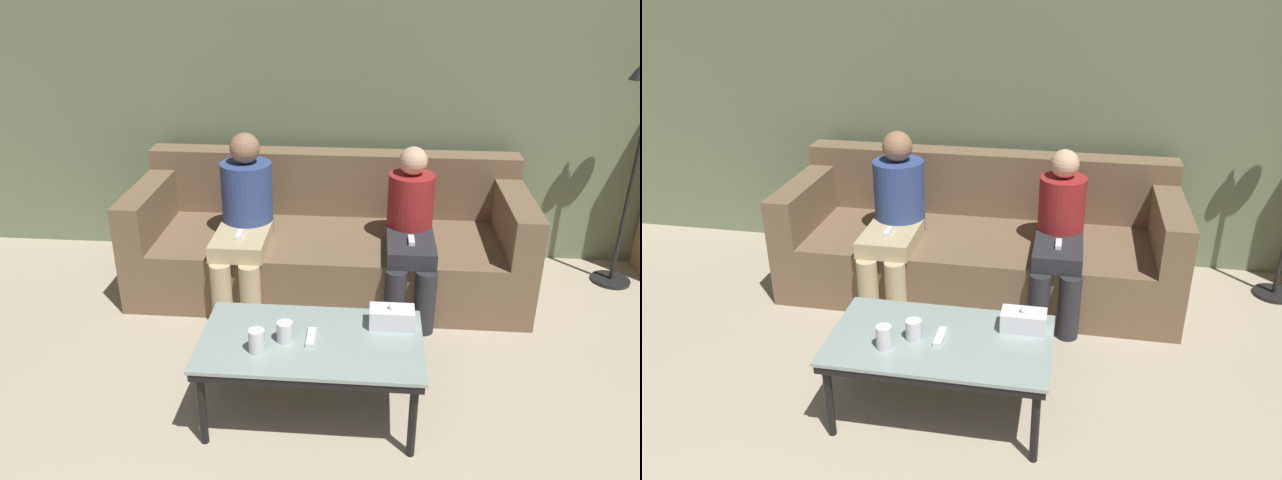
% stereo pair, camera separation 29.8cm
% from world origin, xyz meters
% --- Properties ---
extents(wall_back, '(12.00, 0.06, 2.60)m').
position_xyz_m(wall_back, '(0.00, 4.04, 1.30)').
color(wall_back, '#707F5B').
rests_on(wall_back, ground_plane).
extents(couch, '(2.59, 0.98, 0.86)m').
position_xyz_m(couch, '(0.00, 3.48, 0.31)').
color(couch, brown).
rests_on(couch, ground_plane).
extents(coffee_table, '(1.07, 0.61, 0.44)m').
position_xyz_m(coffee_table, '(0.01, 2.09, 0.40)').
color(coffee_table, '#8C9E99').
rests_on(coffee_table, ground_plane).
extents(cup_near_left, '(0.08, 0.08, 0.10)m').
position_xyz_m(cup_near_left, '(-0.11, 2.07, 0.49)').
color(cup_near_left, silver).
rests_on(cup_near_left, coffee_table).
extents(cup_near_right, '(0.08, 0.08, 0.12)m').
position_xyz_m(cup_near_right, '(-0.23, 1.97, 0.50)').
color(cup_near_right, silver).
rests_on(cup_near_right, coffee_table).
extents(tissue_box, '(0.22, 0.12, 0.13)m').
position_xyz_m(tissue_box, '(0.40, 2.24, 0.49)').
color(tissue_box, white).
rests_on(tissue_box, coffee_table).
extents(game_remote, '(0.04, 0.15, 0.02)m').
position_xyz_m(game_remote, '(0.01, 2.09, 0.45)').
color(game_remote, white).
rests_on(game_remote, coffee_table).
extents(seated_person_left_end, '(0.33, 0.71, 1.10)m').
position_xyz_m(seated_person_left_end, '(-0.53, 3.25, 0.58)').
color(seated_person_left_end, tan).
rests_on(seated_person_left_end, ground_plane).
extents(seated_person_mid_left, '(0.31, 0.68, 1.03)m').
position_xyz_m(seated_person_mid_left, '(0.53, 3.23, 0.54)').
color(seated_person_mid_left, '#28282D').
rests_on(seated_person_mid_left, ground_plane).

